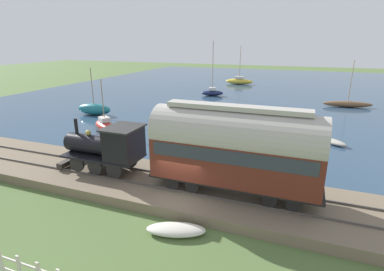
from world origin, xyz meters
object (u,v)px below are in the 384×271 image
(rowboat_off_pier, at_px, (332,141))
(rowboat_near_shore, at_px, (161,136))
(sailboat_teal, at_px, (94,109))
(sailboat_brown, at_px, (347,104))
(sailboat_red, at_px, (105,125))
(sailboat_yellow, at_px, (239,81))
(steam_locomotive, at_px, (109,145))
(sailboat_navy, at_px, (212,92))
(beached_dinghy, at_px, (176,230))
(rowboat_far_out, at_px, (105,146))
(passenger_coach, at_px, (235,147))

(rowboat_off_pier, relative_size, rowboat_near_shore, 1.48)
(sailboat_teal, xyz_separation_m, rowboat_near_shore, (-5.30, -11.64, -0.55))
(sailboat_brown, bearing_deg, sailboat_teal, 109.78)
(sailboat_red, bearing_deg, sailboat_yellow, 25.69)
(steam_locomotive, xyz_separation_m, sailboat_navy, (32.19, 3.14, -1.83))
(beached_dinghy, bearing_deg, sailboat_navy, 14.58)
(rowboat_off_pier, bearing_deg, rowboat_far_out, 150.21)
(sailboat_brown, bearing_deg, rowboat_off_pier, 161.90)
(sailboat_navy, relative_size, rowboat_near_shore, 4.65)
(sailboat_navy, distance_m, rowboat_off_pier, 25.65)
(rowboat_far_out, bearing_deg, rowboat_near_shore, -5.59)
(sailboat_red, distance_m, sailboat_brown, 31.88)
(steam_locomotive, xyz_separation_m, sailboat_brown, (30.30, -16.64, -1.95))
(sailboat_red, relative_size, rowboat_off_pier, 1.88)
(passenger_coach, bearing_deg, sailboat_navy, 19.08)
(sailboat_brown, height_order, rowboat_near_shore, sailboat_brown)
(sailboat_yellow, distance_m, rowboat_far_out, 42.27)
(steam_locomotive, height_order, sailboat_teal, sailboat_teal)
(sailboat_teal, xyz_separation_m, beached_dinghy, (-18.09, -18.83, -0.49))
(sailboat_brown, xyz_separation_m, rowboat_far_out, (-25.26, 20.92, -0.27))
(rowboat_near_shore, relative_size, beached_dinghy, 0.62)
(steam_locomotive, height_order, beached_dinghy, steam_locomotive)
(sailboat_red, height_order, rowboat_off_pier, sailboat_red)
(sailboat_navy, xyz_separation_m, rowboat_off_pier, (-19.29, -16.90, -0.33))
(sailboat_yellow, height_order, rowboat_off_pier, sailboat_yellow)
(passenger_coach, distance_m, sailboat_teal, 25.31)
(sailboat_red, distance_m, rowboat_near_shore, 6.38)
(sailboat_teal, bearing_deg, sailboat_navy, -32.82)
(steam_locomotive, relative_size, beached_dinghy, 1.87)
(sailboat_brown, distance_m, rowboat_far_out, 32.80)
(sailboat_teal, bearing_deg, sailboat_brown, -66.21)
(steam_locomotive, xyz_separation_m, sailboat_teal, (14.42, 12.64, -1.69))
(rowboat_off_pier, bearing_deg, sailboat_brown, 27.27)
(rowboat_far_out, relative_size, rowboat_off_pier, 1.07)
(rowboat_off_pier, bearing_deg, sailboat_navy, 77.90)
(passenger_coach, distance_m, sailboat_brown, 31.65)
(sailboat_red, relative_size, sailboat_navy, 0.60)
(sailboat_brown, bearing_deg, sailboat_navy, 75.87)
(rowboat_off_pier, distance_m, rowboat_near_shore, 15.24)
(rowboat_far_out, relative_size, beached_dinghy, 0.97)
(steam_locomotive, relative_size, sailboat_brown, 0.88)
(sailboat_red, distance_m, rowboat_off_pier, 21.43)
(steam_locomotive, height_order, passenger_coach, passenger_coach)
(sailboat_yellow, height_order, sailboat_navy, sailboat_navy)
(sailboat_red, distance_m, sailboat_navy, 23.24)
(sailboat_red, xyz_separation_m, sailboat_brown, (20.97, -24.01, -0.09))
(sailboat_brown, bearing_deg, beached_dinghy, 154.19)
(sailboat_red, bearing_deg, sailboat_teal, 79.84)
(passenger_coach, height_order, sailboat_teal, sailboat_teal)
(sailboat_yellow, height_order, rowboat_near_shore, sailboat_yellow)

